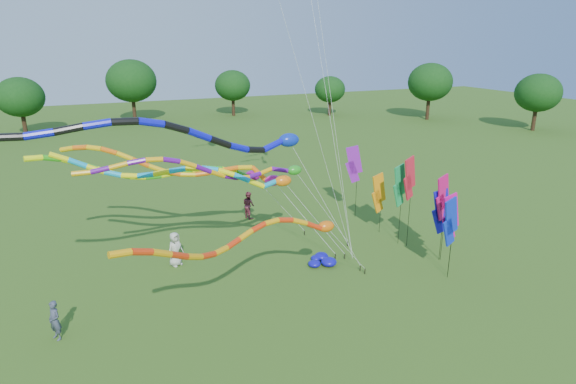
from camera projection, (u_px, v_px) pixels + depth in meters
name	position (u px, v px, depth m)	size (l,w,h in m)	color
ground	(350.00, 311.00, 21.04)	(160.00, 160.00, 0.00)	#2F5917
tree_ring	(237.00, 205.00, 18.04)	(117.21, 117.18, 9.62)	#382314
tube_kite_red	(261.00, 235.00, 18.88)	(11.83, 4.75, 5.94)	black
tube_kite_orange	(197.00, 169.00, 24.62)	(12.70, 5.62, 6.87)	black
tube_kite_purple	(224.00, 170.00, 22.45)	(13.60, 1.65, 7.16)	black
tube_kite_blue	(184.00, 137.00, 17.61)	(16.27, 2.34, 9.59)	black
tube_kite_cyan	(204.00, 175.00, 22.61)	(13.46, 2.54, 7.12)	black
tube_kite_green	(180.00, 172.00, 25.01)	(14.01, 1.29, 6.85)	black
banner_pole_blue_b	(441.00, 211.00, 25.03)	(1.16, 0.22, 4.05)	black
banner_pole_blue_a	(450.00, 222.00, 22.96)	(1.15, 0.35, 4.27)	black
banner_pole_violet	(354.00, 164.00, 31.11)	(1.12, 0.48, 4.87)	black
banner_pole_red	(410.00, 179.00, 26.25)	(1.11, 0.49, 5.35)	black
banner_pole_green	(400.00, 186.00, 26.77)	(1.13, 0.42, 4.82)	black
banner_pole_orange	(379.00, 193.00, 28.72)	(1.15, 0.31, 3.82)	black
banner_pole_magenta_a	(451.00, 218.00, 23.35)	(1.16, 0.19, 4.34)	black
banner_pole_magenta_b	(443.00, 198.00, 24.71)	(1.14, 0.39, 4.83)	black
blue_nylon_heap	(323.00, 259.00, 25.54)	(1.08, 1.34, 0.41)	#100DA9
person_a	(175.00, 249.00, 25.03)	(0.90, 0.59, 1.84)	#B9B7A7
person_b	(55.00, 320.00, 18.85)	(0.60, 0.40, 1.65)	#3B4153
person_c	(249.00, 205.00, 31.73)	(0.88, 0.69, 1.81)	maroon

